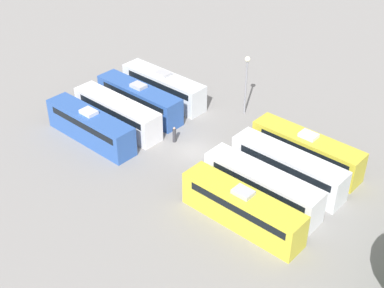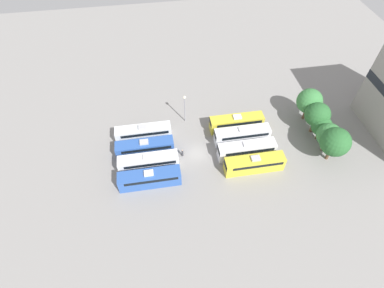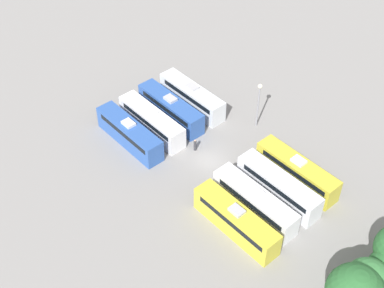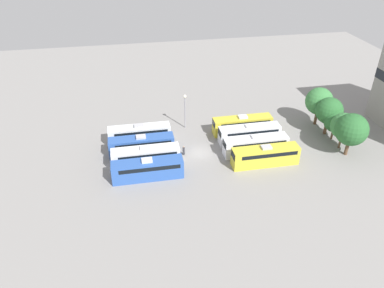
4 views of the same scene
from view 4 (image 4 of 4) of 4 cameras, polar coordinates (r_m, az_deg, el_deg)
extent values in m
plane|color=gray|center=(63.48, 1.17, -1.33)|extent=(128.83, 128.83, 0.00)
cube|color=silver|center=(66.33, -7.99, 1.48)|extent=(2.43, 10.80, 3.07)
cube|color=black|center=(65.92, -7.81, 2.14)|extent=(2.47, 9.18, 0.67)
cube|color=black|center=(66.00, -12.71, 1.65)|extent=(2.14, 0.08, 1.07)
cube|color=#B2B2B7|center=(65.49, -8.10, 2.77)|extent=(1.20, 1.60, 0.35)
cube|color=#2D56A8|center=(63.06, -7.69, -0.24)|extent=(2.43, 10.80, 3.07)
cube|color=black|center=(62.63, -7.50, 0.44)|extent=(2.47, 9.18, 0.67)
cube|color=black|center=(62.71, -12.65, -0.07)|extent=(2.14, 0.08, 1.07)
cube|color=#B2B2B7|center=(62.18, -7.80, 1.10)|extent=(1.20, 1.60, 0.35)
cube|color=white|center=(60.10, -7.04, -1.96)|extent=(2.43, 10.80, 3.07)
cube|color=black|center=(59.65, -6.84, -1.26)|extent=(2.47, 9.18, 0.67)
cube|color=black|center=(59.70, -12.25, -1.79)|extent=(2.14, 0.08, 1.07)
cube|color=white|center=(59.18, -7.15, -0.58)|extent=(1.20, 1.60, 0.35)
cube|color=#2D56A8|center=(57.20, -6.77, -3.89)|extent=(2.43, 10.80, 3.07)
cube|color=black|center=(56.72, -6.55, -3.17)|extent=(2.47, 9.18, 0.67)
cube|color=black|center=(56.77, -12.25, -3.74)|extent=(2.14, 0.08, 1.07)
cube|color=silver|center=(56.22, -6.88, -2.48)|extent=(1.20, 1.60, 0.35)
cube|color=gold|center=(69.21, 7.66, 2.88)|extent=(2.43, 10.80, 3.07)
cube|color=black|center=(68.89, 7.92, 3.52)|extent=(2.47, 9.18, 0.67)
cube|color=black|center=(67.41, 3.33, 3.12)|extent=(2.14, 0.08, 1.07)
cube|color=white|center=(68.41, 7.76, 4.13)|extent=(1.20, 1.60, 0.35)
cube|color=silver|center=(66.45, 8.72, 1.48)|extent=(2.43, 10.80, 3.07)
cube|color=black|center=(66.12, 9.00, 2.13)|extent=(2.47, 9.18, 0.67)
cube|color=black|center=(64.56, 4.25, 1.68)|extent=(2.14, 0.08, 1.07)
cube|color=white|center=(65.62, 8.84, 2.76)|extent=(1.20, 1.60, 0.35)
cube|color=white|center=(63.43, 9.64, -0.21)|extent=(2.43, 10.80, 3.07)
cube|color=black|center=(63.08, 9.94, 0.46)|extent=(2.47, 9.18, 0.67)
cube|color=black|center=(61.46, 4.97, -0.05)|extent=(2.14, 0.08, 1.07)
cube|color=silver|center=(62.56, 9.78, 1.11)|extent=(1.20, 1.60, 0.35)
cube|color=gold|center=(60.96, 11.10, -1.83)|extent=(2.43, 10.80, 3.07)
cube|color=black|center=(60.59, 11.42, -1.14)|extent=(2.47, 9.18, 0.67)
cube|color=black|center=(58.86, 6.28, -1.72)|extent=(2.14, 0.08, 1.07)
cube|color=#B2B2B7|center=(60.04, 11.27, -0.47)|extent=(1.20, 1.60, 0.35)
cylinder|color=#333338|center=(62.58, -1.27, -1.07)|extent=(0.36, 0.36, 1.45)
sphere|color=tan|center=(62.13, -1.28, -0.42)|extent=(0.24, 0.24, 0.24)
cylinder|color=gray|center=(69.48, -1.08, 4.79)|extent=(0.20, 0.20, 6.25)
sphere|color=#EAE5C6|center=(68.04, -1.11, 7.27)|extent=(0.60, 0.60, 0.60)
cylinder|color=brown|center=(75.30, 18.37, 3.96)|extent=(0.56, 0.56, 3.04)
sphere|color=#387A3D|center=(73.90, 18.80, 6.22)|extent=(5.09, 5.09, 5.09)
cylinder|color=brown|center=(72.47, 19.73, 2.53)|extent=(0.59, 0.59, 2.98)
sphere|color=#28602D|center=(71.06, 20.19, 4.77)|extent=(4.85, 4.85, 4.85)
cylinder|color=brown|center=(71.32, 20.59, 1.52)|extent=(0.37, 0.37, 2.23)
sphere|color=#28602D|center=(70.18, 20.97, 3.27)|extent=(3.93, 3.93, 3.93)
cylinder|color=brown|center=(68.89, 21.65, 0.43)|extent=(0.38, 0.38, 2.77)
sphere|color=#387A3D|center=(67.51, 22.14, 2.56)|extent=(4.47, 4.47, 4.47)
cylinder|color=brown|center=(67.41, 22.55, -0.42)|extent=(0.58, 0.58, 2.92)
sphere|color=#28602D|center=(65.82, 23.14, 2.03)|extent=(5.35, 5.35, 5.35)
camera|label=1|loc=(44.52, 54.26, 12.67)|focal=50.00mm
camera|label=2|loc=(20.36, 8.55, 62.19)|focal=28.00mm
camera|label=3|loc=(50.19, 67.05, 28.58)|focal=50.00mm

